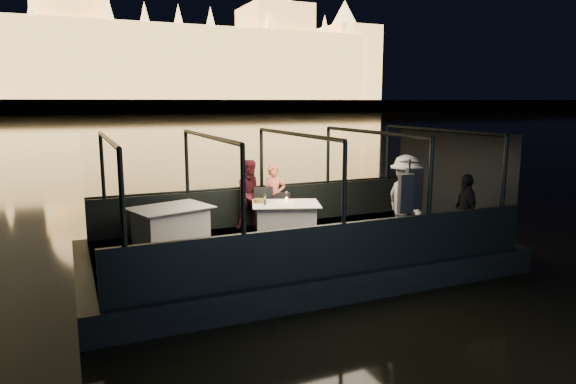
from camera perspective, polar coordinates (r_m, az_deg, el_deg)
name	(u,v)px	position (r m, az deg, el deg)	size (l,w,h in m)	color
river_water	(93,123)	(89.63, -20.86, 7.18)	(500.00, 500.00, 0.00)	black
boat_hull	(296,267)	(10.94, 0.84, -8.36)	(8.60, 4.40, 1.00)	black
boat_deck	(296,245)	(10.80, 0.85, -5.94)	(8.00, 4.00, 0.04)	black
gunwale_port	(262,206)	(12.49, -2.92, -1.54)	(8.00, 0.08, 0.90)	black
gunwale_starboard	(343,248)	(8.96, 6.16, -6.25)	(8.00, 0.08, 0.90)	black
cabin_glass_port	(261,159)	(12.31, -2.97, 3.71)	(8.00, 0.02, 1.40)	#99B2B2
cabin_glass_starboard	(345,183)	(8.71, 6.30, 1.04)	(8.00, 0.02, 1.40)	#99B2B2
cabin_roof_glass	(296,134)	(10.40, 0.88, 6.44)	(8.00, 4.00, 0.02)	#99B2B2
end_wall_fore	(88,206)	(9.64, -21.37, -1.44)	(0.02, 4.00, 2.30)	black
end_wall_aft	(450,179)	(12.70, 17.55, 1.41)	(0.02, 4.00, 2.30)	black
canopy_ribs	(296,190)	(10.54, 0.87, 0.19)	(8.00, 4.00, 2.30)	black
embankment	(75,108)	(219.52, -22.60, 8.63)	(400.00, 140.00, 6.00)	#423D33
parliament_building	(71,20)	(186.27, -22.97, 17.15)	(220.00, 32.00, 60.00)	#F2D18C
dining_table_central	(286,220)	(11.23, -0.23, -3.17)	(1.45, 1.05, 0.77)	silver
dining_table_aft	(171,228)	(10.87, -12.86, -3.88)	(1.55, 1.12, 0.82)	silver
chair_port_left	(267,211)	(11.86, -2.40, -2.16)	(0.46, 0.46, 0.98)	black
chair_port_right	(285,211)	(11.90, -0.39, -2.11)	(0.39, 0.39, 0.84)	black
coat_stand	(408,211)	(9.98, 13.17, -2.10)	(0.53, 0.42, 1.89)	black
person_woman_coral	(274,196)	(12.14, -1.56, -0.42)	(0.53, 0.36, 1.48)	#E87254
person_man_maroon	(252,197)	(11.99, -4.06, -0.58)	(0.78, 0.61, 1.62)	#3C1018
passenger_stripe	(406,204)	(10.91, 12.93, -1.33)	(1.22, 0.69, 1.88)	white
passenger_dark	(466,207)	(10.99, 19.13, -1.55)	(0.90, 0.38, 1.53)	black
wine_bottle	(265,198)	(11.01, -2.58, -0.64)	(0.06, 0.06, 0.27)	#123313
bread_basket	(258,201)	(11.25, -3.30, -0.98)	(0.22, 0.22, 0.09)	olive
amber_candle	(286,200)	(11.36, -0.18, -0.86)	(0.06, 0.06, 0.08)	#FFB03F
plate_near	(299,202)	(11.30, 1.19, -1.09)	(0.23, 0.23, 0.01)	white
plate_far	(267,202)	(11.31, -2.31, -1.08)	(0.25, 0.25, 0.02)	silver
wine_glass_white	(265,201)	(10.92, -2.60, -1.02)	(0.07, 0.07, 0.19)	white
wine_glass_red	(287,195)	(11.59, -0.16, -0.36)	(0.06, 0.06, 0.17)	white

